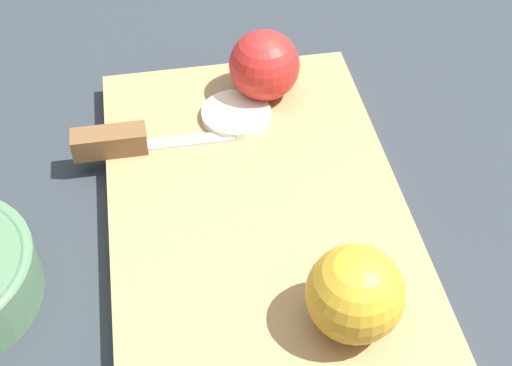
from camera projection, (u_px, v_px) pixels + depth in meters
name	position (u px, v px, depth m)	size (l,w,h in m)	color
ground_plane	(256.00, 215.00, 0.63)	(4.00, 4.00, 0.00)	#282D33
cutting_board	(256.00, 207.00, 0.62)	(0.41, 0.27, 0.02)	#A37A4C
apple_half_left	(355.00, 294.00, 0.50)	(0.07, 0.07, 0.07)	gold
apple_half_right	(264.00, 66.00, 0.69)	(0.07, 0.07, 0.07)	red
knife	(116.00, 142.00, 0.65)	(0.03, 0.15, 0.02)	silver
apple_slice	(236.00, 114.00, 0.68)	(0.07, 0.07, 0.01)	beige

